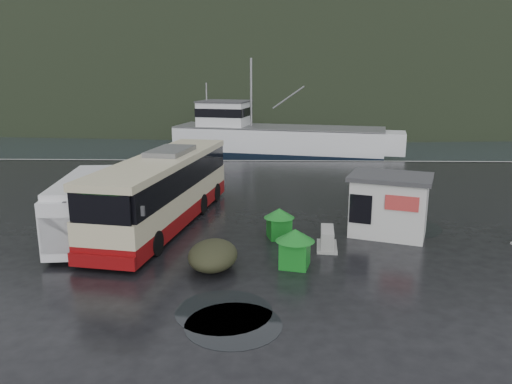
{
  "coord_description": "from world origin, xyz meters",
  "views": [
    {
      "loc": [
        0.53,
        -20.06,
        7.17
      ],
      "look_at": [
        -0.1,
        2.31,
        1.7
      ],
      "focal_mm": 35.0,
      "sensor_mm": 36.0,
      "label": 1
    }
  ],
  "objects_px": {
    "waste_bin_left": "(295,266)",
    "fishing_trawler": "(278,145)",
    "white_van": "(92,239)",
    "waste_bin_right": "(279,238)",
    "jersey_barrier_a": "(327,248)",
    "coach_bus": "(166,224)",
    "dome_tent": "(213,268)",
    "ticket_kiosk": "(387,234)"
  },
  "relations": [
    {
      "from": "waste_bin_left",
      "to": "fishing_trawler",
      "type": "xyz_separation_m",
      "value": [
        -0.12,
        31.53,
        0.0
      ]
    },
    {
      "from": "waste_bin_left",
      "to": "white_van",
      "type": "bearing_deg",
      "value": 161.62
    },
    {
      "from": "waste_bin_right",
      "to": "jersey_barrier_a",
      "type": "relative_size",
      "value": 0.82
    },
    {
      "from": "coach_bus",
      "to": "waste_bin_left",
      "type": "height_order",
      "value": "coach_bus"
    },
    {
      "from": "waste_bin_right",
      "to": "dome_tent",
      "type": "bearing_deg",
      "value": -125.52
    },
    {
      "from": "waste_bin_left",
      "to": "fishing_trawler",
      "type": "height_order",
      "value": "fishing_trawler"
    },
    {
      "from": "dome_tent",
      "to": "fishing_trawler",
      "type": "height_order",
      "value": "fishing_trawler"
    },
    {
      "from": "jersey_barrier_a",
      "to": "fishing_trawler",
      "type": "height_order",
      "value": "fishing_trawler"
    },
    {
      "from": "dome_tent",
      "to": "jersey_barrier_a",
      "type": "bearing_deg",
      "value": 27.21
    },
    {
      "from": "fishing_trawler",
      "to": "coach_bus",
      "type": "bearing_deg",
      "value": -90.05
    },
    {
      "from": "jersey_barrier_a",
      "to": "fishing_trawler",
      "type": "bearing_deg",
      "value": 93.02
    },
    {
      "from": "white_van",
      "to": "waste_bin_right",
      "type": "height_order",
      "value": "white_van"
    },
    {
      "from": "waste_bin_left",
      "to": "waste_bin_right",
      "type": "distance_m",
      "value": 3.34
    },
    {
      "from": "dome_tent",
      "to": "jersey_barrier_a",
      "type": "xyz_separation_m",
      "value": [
        4.48,
        2.31,
        0.0
      ]
    },
    {
      "from": "jersey_barrier_a",
      "to": "fishing_trawler",
      "type": "xyz_separation_m",
      "value": [
        -1.55,
        29.44,
        0.0
      ]
    },
    {
      "from": "fishing_trawler",
      "to": "dome_tent",
      "type": "bearing_deg",
      "value": -82.82
    },
    {
      "from": "coach_bus",
      "to": "jersey_barrier_a",
      "type": "distance_m",
      "value": 8.03
    },
    {
      "from": "white_van",
      "to": "dome_tent",
      "type": "distance_m",
      "value": 6.49
    },
    {
      "from": "waste_bin_left",
      "to": "fishing_trawler",
      "type": "bearing_deg",
      "value": 90.21
    },
    {
      "from": "waste_bin_right",
      "to": "fishing_trawler",
      "type": "bearing_deg",
      "value": 89.16
    },
    {
      "from": "waste_bin_left",
      "to": "ticket_kiosk",
      "type": "relative_size",
      "value": 0.42
    },
    {
      "from": "waste_bin_left",
      "to": "jersey_barrier_a",
      "type": "distance_m",
      "value": 2.53
    },
    {
      "from": "dome_tent",
      "to": "coach_bus",
      "type": "bearing_deg",
      "value": 118.08
    },
    {
      "from": "white_van",
      "to": "jersey_barrier_a",
      "type": "distance_m",
      "value": 10.2
    },
    {
      "from": "waste_bin_right",
      "to": "dome_tent",
      "type": "height_order",
      "value": "waste_bin_right"
    },
    {
      "from": "white_van",
      "to": "waste_bin_left",
      "type": "height_order",
      "value": "white_van"
    },
    {
      "from": "white_van",
      "to": "fishing_trawler",
      "type": "bearing_deg",
      "value": 66.91
    },
    {
      "from": "waste_bin_right",
      "to": "jersey_barrier_a",
      "type": "xyz_separation_m",
      "value": [
        1.97,
        -1.22,
        0.0
      ]
    },
    {
      "from": "waste_bin_left",
      "to": "ticket_kiosk",
      "type": "bearing_deg",
      "value": 42.08
    },
    {
      "from": "coach_bus",
      "to": "white_van",
      "type": "relative_size",
      "value": 1.89
    },
    {
      "from": "white_van",
      "to": "ticket_kiosk",
      "type": "xyz_separation_m",
      "value": [
        13.08,
        1.03,
        0.0
      ]
    },
    {
      "from": "waste_bin_right",
      "to": "jersey_barrier_a",
      "type": "height_order",
      "value": "waste_bin_right"
    },
    {
      "from": "dome_tent",
      "to": "ticket_kiosk",
      "type": "bearing_deg",
      "value": 29.33
    },
    {
      "from": "waste_bin_right",
      "to": "fishing_trawler",
      "type": "xyz_separation_m",
      "value": [
        0.41,
        28.23,
        0.0
      ]
    },
    {
      "from": "white_van",
      "to": "coach_bus",
      "type": "bearing_deg",
      "value": 33.49
    },
    {
      "from": "dome_tent",
      "to": "jersey_barrier_a",
      "type": "distance_m",
      "value": 5.04
    },
    {
      "from": "white_van",
      "to": "ticket_kiosk",
      "type": "distance_m",
      "value": 13.13
    },
    {
      "from": "coach_bus",
      "to": "fishing_trawler",
      "type": "bearing_deg",
      "value": 87.2
    },
    {
      "from": "coach_bus",
      "to": "jersey_barrier_a",
      "type": "relative_size",
      "value": 7.54
    },
    {
      "from": "waste_bin_left",
      "to": "waste_bin_right",
      "type": "xyz_separation_m",
      "value": [
        -0.53,
        3.3,
        0.0
      ]
    },
    {
      "from": "ticket_kiosk",
      "to": "white_van",
      "type": "bearing_deg",
      "value": -155.61
    },
    {
      "from": "white_van",
      "to": "ticket_kiosk",
      "type": "relative_size",
      "value": 1.89
    }
  ]
}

